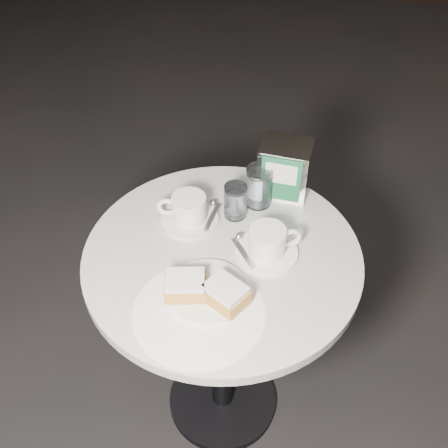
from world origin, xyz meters
TOP-DOWN VIEW (x-y plane):
  - ground at (0.00, 0.00)m, footprint 7.00×7.00m
  - cafe_table at (0.00, 0.00)m, footprint 0.70×0.70m
  - sugar_spill at (-0.01, -0.19)m, footprint 0.34×0.34m
  - beignet_plate at (-0.01, -0.14)m, footprint 0.21×0.21m
  - coffee_cup_left at (-0.11, 0.10)m, footprint 0.18×0.18m
  - coffee_cup_right at (0.11, 0.02)m, footprint 0.21×0.21m
  - water_glass_left at (0.00, 0.15)m, footprint 0.07×0.07m
  - water_glass_right at (0.05, 0.21)m, footprint 0.08×0.08m
  - napkin_dispenser at (0.11, 0.27)m, footprint 0.14×0.12m

SIDE VIEW (x-z plane):
  - ground at x=0.00m, z-range 0.00..0.00m
  - cafe_table at x=0.00m, z-range 0.17..0.92m
  - sugar_spill at x=-0.01m, z-range 0.74..0.75m
  - beignet_plate at x=-0.01m, z-range 0.74..0.80m
  - coffee_cup_left at x=-0.11m, z-range 0.74..0.82m
  - coffee_cup_right at x=0.11m, z-range 0.74..0.82m
  - water_glass_left at x=0.00m, z-range 0.74..0.84m
  - water_glass_right at x=0.05m, z-range 0.74..0.86m
  - napkin_dispenser at x=0.11m, z-range 0.75..0.90m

